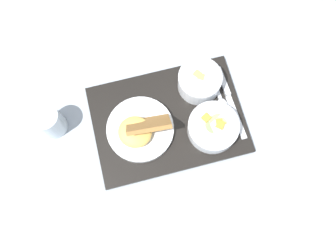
{
  "coord_description": "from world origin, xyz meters",
  "views": [
    {
      "loc": [
        0.07,
        0.25,
        0.89
      ],
      "look_at": [
        0.0,
        0.0,
        0.04
      ],
      "focal_mm": 38.0,
      "sensor_mm": 36.0,
      "label": 1
    }
  ],
  "objects_px": {
    "glass_water": "(50,122)",
    "plate_main": "(140,129)",
    "bowl_salad": "(213,127)",
    "bowl_soup": "(200,81)",
    "knife": "(226,90)",
    "spoon": "(220,97)"
  },
  "relations": [
    {
      "from": "bowl_soup",
      "to": "knife",
      "type": "relative_size",
      "value": 0.55
    },
    {
      "from": "spoon",
      "to": "bowl_salad",
      "type": "bearing_deg",
      "value": -32.11
    },
    {
      "from": "bowl_soup",
      "to": "spoon",
      "type": "bearing_deg",
      "value": 132.24
    },
    {
      "from": "glass_water",
      "to": "knife",
      "type": "bearing_deg",
      "value": 176.21
    },
    {
      "from": "spoon",
      "to": "glass_water",
      "type": "height_order",
      "value": "glass_water"
    },
    {
      "from": "plate_main",
      "to": "knife",
      "type": "distance_m",
      "value": 0.25
    },
    {
      "from": "bowl_soup",
      "to": "knife",
      "type": "distance_m",
      "value": 0.08
    },
    {
      "from": "bowl_soup",
      "to": "glass_water",
      "type": "height_order",
      "value": "glass_water"
    },
    {
      "from": "plate_main",
      "to": "bowl_soup",
      "type": "bearing_deg",
      "value": -156.2
    },
    {
      "from": "plate_main",
      "to": "spoon",
      "type": "distance_m",
      "value": 0.22
    },
    {
      "from": "bowl_salad",
      "to": "plate_main",
      "type": "distance_m",
      "value": 0.18
    },
    {
      "from": "plate_main",
      "to": "knife",
      "type": "xyz_separation_m",
      "value": [
        -0.24,
        -0.04,
        -0.01
      ]
    },
    {
      "from": "bowl_salad",
      "to": "glass_water",
      "type": "height_order",
      "value": "glass_water"
    },
    {
      "from": "bowl_salad",
      "to": "knife",
      "type": "bearing_deg",
      "value": -126.63
    },
    {
      "from": "plate_main",
      "to": "spoon",
      "type": "height_order",
      "value": "plate_main"
    },
    {
      "from": "bowl_soup",
      "to": "spoon",
      "type": "xyz_separation_m",
      "value": [
        -0.04,
        0.05,
        -0.03
      ]
    },
    {
      "from": "bowl_salad",
      "to": "glass_water",
      "type": "distance_m",
      "value": 0.41
    },
    {
      "from": "knife",
      "to": "bowl_salad",
      "type": "bearing_deg",
      "value": -38.6
    },
    {
      "from": "glass_water",
      "to": "plate_main",
      "type": "bearing_deg",
      "value": 160.57
    },
    {
      "from": "bowl_soup",
      "to": "glass_water",
      "type": "bearing_deg",
      "value": 0.64
    },
    {
      "from": "knife",
      "to": "spoon",
      "type": "relative_size",
      "value": 1.34
    },
    {
      "from": "bowl_soup",
      "to": "spoon",
      "type": "height_order",
      "value": "bowl_soup"
    }
  ]
}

